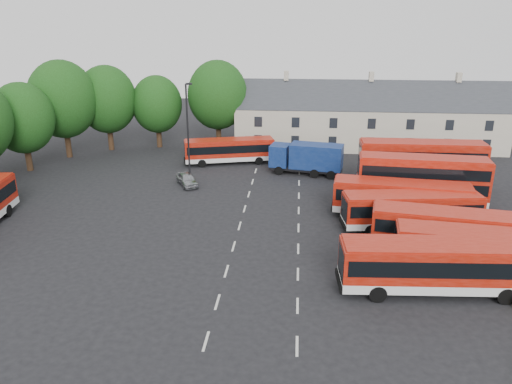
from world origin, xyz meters
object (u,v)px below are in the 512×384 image
bus_dd_south (422,178)px  lamppost (188,131)px  bus_row_a (438,263)px  box_truck (307,157)px  silver_car (187,179)px

bus_dd_south → lamppost: (-22.95, 5.00, 2.90)m
bus_row_a → bus_dd_south: bus_dd_south is taller
bus_row_a → lamppost: 29.46m
box_truck → silver_car: box_truck is taller
bus_row_a → silver_car: 28.62m
silver_car → lamppost: size_ratio=0.37×
silver_car → box_truck: bearing=-6.8°
box_truck → silver_car: size_ratio=2.15×
lamppost → box_truck: bearing=17.6°
silver_car → lamppost: lamppost is taller
bus_dd_south → box_truck: 13.81m
box_truck → lamppost: (-12.48, -3.97, 3.64)m
bus_row_a → bus_dd_south: 16.11m
bus_row_a → box_truck: (-7.98, 24.87, -0.12)m
bus_dd_south → bus_row_a: bearing=-93.9°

